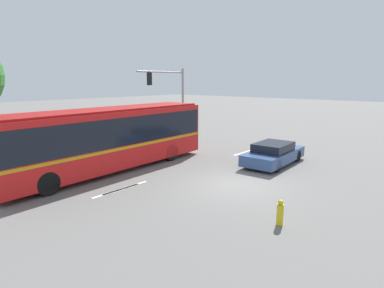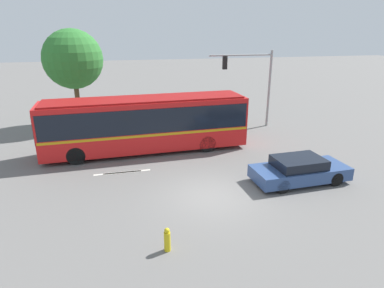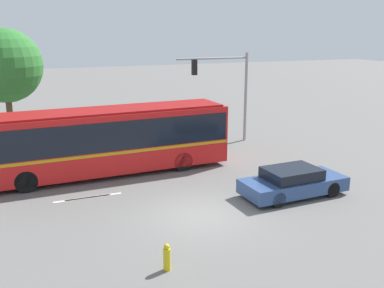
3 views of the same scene
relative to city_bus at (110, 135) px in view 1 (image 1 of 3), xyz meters
The scene contains 9 objects.
ground_plane 7.01m from the city_bus, 71.36° to the right, with size 140.00×140.00×0.00m, color slate.
city_bus is the anchor object (origin of this frame).
sedan_foreground 9.05m from the city_bus, 41.58° to the right, with size 4.68×2.09×1.24m.
traffic_light_pole 9.19m from the city_bus, 22.96° to the left, with size 4.74×0.24×5.59m.
flowering_hedge 6.10m from the city_bus, 47.51° to the left, with size 7.10×1.43×1.57m.
fire_hydrant 9.83m from the city_bus, 91.84° to the right, with size 0.22×0.22×0.86m.
lane_stripe_near 3.71m from the city_bus, 114.77° to the right, with size 2.40×0.16×0.01m, color silver.
lane_stripe_mid 3.94m from the city_bus, 121.83° to the right, with size 2.40×0.16×0.01m, color silver.
lane_stripe_far 8.95m from the city_bus, 20.82° to the right, with size 2.40×0.16×0.01m, color silver.
Camera 1 is at (-11.72, -7.49, 4.64)m, focal length 29.81 mm.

